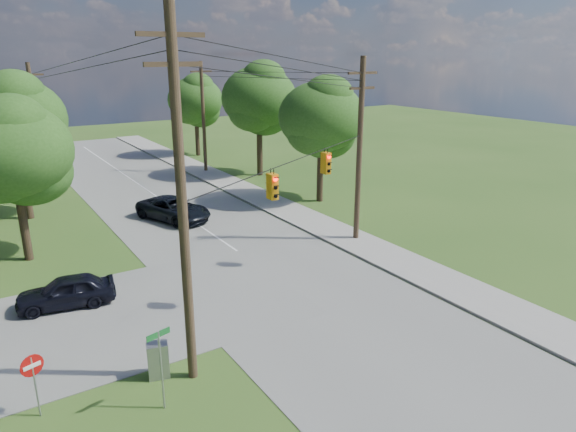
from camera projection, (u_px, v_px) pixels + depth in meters
ground at (310, 343)px, 19.68m from camera, size 140.00×140.00×0.00m
main_road at (285, 283)px, 24.72m from camera, size 10.00×100.00×0.03m
sidewalk_east at (388, 255)px, 28.13m from camera, size 2.60×100.00×0.12m
pole_sw at (182, 202)px, 15.77m from camera, size 2.00×0.32×12.00m
pole_ne at (360, 149)px, 29.02m from camera, size 2.00×0.32×10.50m
pole_north_e at (203, 116)px, 46.83m from camera, size 2.00×0.32×10.00m
pole_north_w at (37, 128)px, 39.72m from camera, size 2.00×0.32×10.00m
power_lines at (210, 82)px, 26.98m from camera, size 13.93×29.62×4.93m
traffic_signals at (302, 173)px, 22.89m from camera, size 4.91×3.27×1.05m
tree_w_near at (12, 151)px, 25.88m from camera, size 6.00×6.00×8.40m
tree_w_mid at (15, 120)px, 32.63m from camera, size 6.40×6.40×9.22m
tree_e_near at (321, 117)px, 36.81m from camera, size 6.20×6.20×8.81m
tree_e_mid at (259, 98)px, 44.91m from camera, size 6.60×6.60×9.64m
tree_e_far at (195, 100)px, 54.36m from camera, size 5.80×5.80×8.32m
car_cross_dark at (66, 291)px, 22.29m from camera, size 4.30×2.36×1.39m
car_main_north at (174, 209)px, 33.97m from camera, size 4.29×5.96×1.51m
control_cabinet at (158, 360)px, 17.44m from camera, size 0.81×0.67×1.27m
do_not_enter_sign at (33, 372)px, 15.24m from camera, size 0.68×0.25×2.12m
street_name_sign at (161, 360)px, 15.53m from camera, size 0.79×0.25×2.71m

